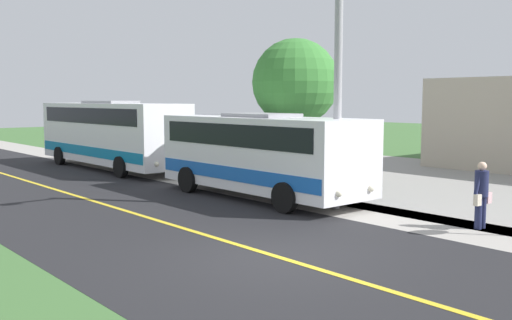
% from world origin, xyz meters
% --- Properties ---
extents(ground_plane, '(120.00, 120.00, 0.00)m').
position_xyz_m(ground_plane, '(0.00, 0.00, 0.00)').
color(ground_plane, '#3D6633').
extents(road_surface, '(8.00, 100.00, 0.01)m').
position_xyz_m(road_surface, '(0.00, 0.00, 0.00)').
color(road_surface, black).
rests_on(road_surface, ground).
extents(sidewalk, '(2.40, 100.00, 0.01)m').
position_xyz_m(sidewalk, '(-5.20, 0.00, 0.00)').
color(sidewalk, '#9E9991').
rests_on(sidewalk, ground).
extents(road_centre_line, '(0.16, 100.00, 0.00)m').
position_xyz_m(road_centre_line, '(0.00, 0.00, 0.01)').
color(road_centre_line, gold).
rests_on(road_centre_line, ground).
extents(shuttle_bus_front, '(2.76, 8.06, 2.79)m').
position_xyz_m(shuttle_bus_front, '(-4.56, -5.62, 1.54)').
color(shuttle_bus_front, white).
rests_on(shuttle_bus_front, ground).
extents(transit_bus_rear, '(2.64, 10.47, 3.18)m').
position_xyz_m(transit_bus_rear, '(-4.49, -16.25, 1.75)').
color(transit_bus_rear, white).
rests_on(transit_bus_rear, ground).
extents(pedestrian_with_bags, '(0.72, 0.34, 1.70)m').
position_xyz_m(pedestrian_with_bags, '(-5.68, 1.48, 0.91)').
color(pedestrian_with_bags, '#1E2347').
rests_on(pedestrian_with_bags, ground).
extents(street_light_pole, '(1.97, 0.24, 8.04)m').
position_xyz_m(street_light_pole, '(-4.88, -2.72, 4.43)').
color(street_light_pole, '#9E9EA3').
rests_on(street_light_pole, ground).
extents(tree_curbside, '(3.25, 3.25, 5.51)m').
position_xyz_m(tree_curbside, '(-7.40, -6.94, 3.86)').
color(tree_curbside, '#4C3826').
rests_on(tree_curbside, ground).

